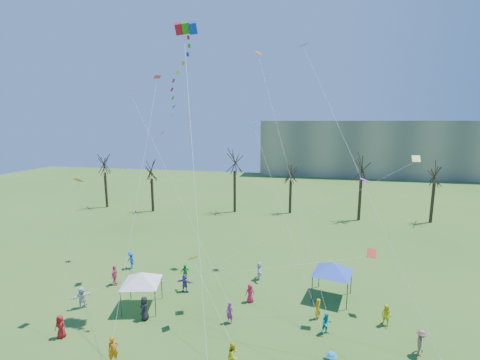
% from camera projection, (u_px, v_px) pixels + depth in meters
% --- Properties ---
extents(distant_building, '(60.00, 14.00, 15.00)m').
position_uv_depth(distant_building, '(371.00, 148.00, 92.37)').
color(distant_building, gray).
rests_on(distant_building, ground).
extents(bare_tree_row, '(69.41, 8.27, 10.67)m').
position_uv_depth(bare_tree_row, '(291.00, 173.00, 51.85)').
color(bare_tree_row, black).
rests_on(bare_tree_row, ground).
extents(big_box_kite, '(3.50, 6.67, 22.71)m').
position_uv_depth(big_box_kite, '(180.00, 87.00, 23.41)').
color(big_box_kite, red).
rests_on(big_box_kite, ground).
extents(canopy_tent_white, '(3.89, 3.89, 3.01)m').
position_uv_depth(canopy_tent_white, '(141.00, 278.00, 26.44)').
color(canopy_tent_white, '#3F3F44').
rests_on(canopy_tent_white, ground).
extents(canopy_tent_blue, '(4.15, 4.15, 3.19)m').
position_uv_depth(canopy_tent_blue, '(333.00, 268.00, 27.90)').
color(canopy_tent_blue, '#3F3F44').
rests_on(canopy_tent_blue, ground).
extents(festival_crowd, '(26.09, 14.28, 1.85)m').
position_uv_depth(festival_crowd, '(219.00, 304.00, 25.70)').
color(festival_crowd, '#B21619').
rests_on(festival_crowd, ground).
extents(small_kites_aloft, '(27.18, 16.23, 33.41)m').
position_uv_depth(small_kites_aloft, '(253.00, 146.00, 26.96)').
color(small_kites_aloft, '#E4470C').
rests_on(small_kites_aloft, ground).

